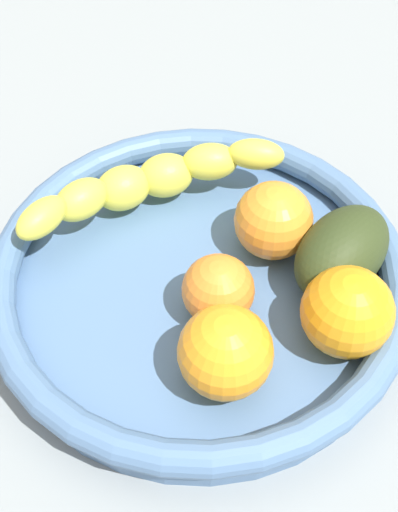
% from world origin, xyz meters
% --- Properties ---
extents(kitchen_counter, '(1.20, 1.20, 0.03)m').
position_xyz_m(kitchen_counter, '(0.00, 0.00, 0.01)').
color(kitchen_counter, gray).
rests_on(kitchen_counter, ground).
extents(fruit_bowl, '(0.32, 0.32, 0.05)m').
position_xyz_m(fruit_bowl, '(0.00, 0.00, 0.05)').
color(fruit_bowl, '#4B6C97').
rests_on(fruit_bowl, kitchen_counter).
extents(banana_draped_left, '(0.24, 0.07, 0.05)m').
position_xyz_m(banana_draped_left, '(0.00, -0.09, 0.08)').
color(banana_draped_left, '#DED643').
rests_on(banana_draped_left, fruit_bowl).
extents(orange_front, '(0.07, 0.07, 0.07)m').
position_xyz_m(orange_front, '(-0.07, 0.09, 0.08)').
color(orange_front, orange).
rests_on(orange_front, fruit_bowl).
extents(orange_mid_left, '(0.05, 0.05, 0.05)m').
position_xyz_m(orange_mid_left, '(-0.00, 0.03, 0.08)').
color(orange_mid_left, orange).
rests_on(orange_mid_left, fruit_bowl).
extents(orange_mid_right, '(0.06, 0.06, 0.06)m').
position_xyz_m(orange_mid_right, '(0.02, 0.08, 0.08)').
color(orange_mid_right, orange).
rests_on(orange_mid_right, fruit_bowl).
extents(orange_rear, '(0.06, 0.06, 0.06)m').
position_xyz_m(orange_rear, '(-0.07, -0.01, 0.08)').
color(orange_rear, orange).
rests_on(orange_rear, fruit_bowl).
extents(avocado_dark, '(0.11, 0.09, 0.06)m').
position_xyz_m(avocado_dark, '(-0.10, 0.04, 0.08)').
color(avocado_dark, '#2C391A').
rests_on(avocado_dark, fruit_bowl).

